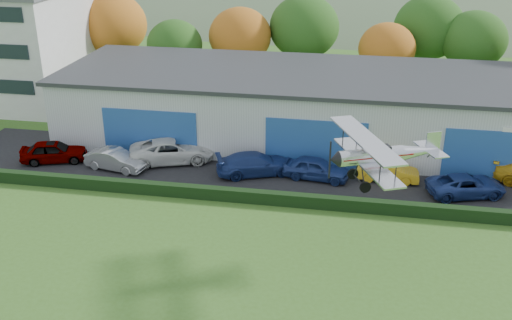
% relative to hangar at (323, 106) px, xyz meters
% --- Properties ---
extents(apron, '(48.00, 9.00, 0.05)m').
position_rel_hangar_xyz_m(apron, '(-2.00, -6.98, -2.63)').
color(apron, black).
rests_on(apron, ground).
extents(hedge, '(46.00, 0.60, 0.80)m').
position_rel_hangar_xyz_m(hedge, '(-2.00, -11.78, -2.26)').
color(hedge, black).
rests_on(hedge, ground).
extents(hangar, '(40.60, 12.60, 5.30)m').
position_rel_hangar_xyz_m(hangar, '(0.00, 0.00, 0.00)').
color(hangar, '#B2B7BC').
rests_on(hangar, ground).
extents(tree_belt, '(75.70, 13.22, 10.12)m').
position_rel_hangar_xyz_m(tree_belt, '(-4.15, 12.64, 2.95)').
color(tree_belt, '#3D2614').
rests_on(tree_belt, ground).
extents(distant_hills, '(430.00, 196.00, 56.00)m').
position_rel_hangar_xyz_m(distant_hills, '(-9.38, 112.02, -15.70)').
color(distant_hills, '#4C6642').
rests_on(distant_hills, ground).
extents(car_0, '(4.94, 3.20, 1.57)m').
position_rel_hangar_xyz_m(car_0, '(-18.53, -8.17, -1.82)').
color(car_0, gray).
rests_on(car_0, apron).
extents(car_1, '(4.56, 2.33, 1.43)m').
position_rel_hangar_xyz_m(car_1, '(-13.64, -8.65, -1.89)').
color(car_1, silver).
rests_on(car_1, apron).
extents(car_2, '(6.57, 4.66, 1.66)m').
position_rel_hangar_xyz_m(car_2, '(-10.19, -6.64, -1.78)').
color(car_2, silver).
rests_on(car_2, apron).
extents(car_3, '(5.72, 3.99, 1.54)m').
position_rel_hangar_xyz_m(car_3, '(-3.93, -7.72, -1.84)').
color(car_3, navy).
rests_on(car_3, apron).
extents(car_4, '(4.63, 2.32, 1.52)m').
position_rel_hangar_xyz_m(car_4, '(0.23, -7.71, -1.85)').
color(car_4, navy).
rests_on(car_4, apron).
extents(car_5, '(4.12, 1.58, 1.34)m').
position_rel_hangar_xyz_m(car_5, '(4.99, -7.17, -1.94)').
color(car_5, gold).
rests_on(car_5, apron).
extents(car_6, '(5.38, 3.63, 1.37)m').
position_rel_hangar_xyz_m(car_6, '(9.81, -8.51, -1.92)').
color(car_6, navy).
rests_on(car_6, apron).
extents(biplane, '(6.08, 6.67, 2.55)m').
position_rel_hangar_xyz_m(biplane, '(3.96, -16.21, 3.04)').
color(biplane, silver).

